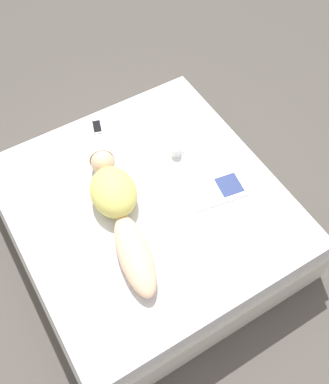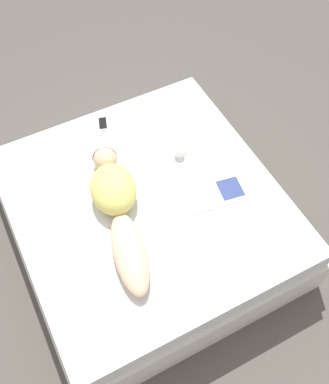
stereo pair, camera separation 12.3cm
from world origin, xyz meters
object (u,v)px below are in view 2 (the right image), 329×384
at_px(person, 117,203).
at_px(open_magazine, 215,193).
at_px(cell_phone, 103,123).
at_px(coffee_mug, 179,151).

xyz_separation_m(person, open_magazine, (0.72, -0.20, -0.10)).
height_order(person, cell_phone, person).
distance_m(person, open_magazine, 0.75).
bearing_deg(open_magazine, person, 174.24).
xyz_separation_m(person, cell_phone, (0.24, 0.85, -0.10)).
distance_m(open_magazine, coffee_mug, 0.46).
distance_m(coffee_mug, cell_phone, 0.73).
height_order(open_magazine, cell_phone, same).
height_order(open_magazine, coffee_mug, coffee_mug).
bearing_deg(cell_phone, person, -87.26).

